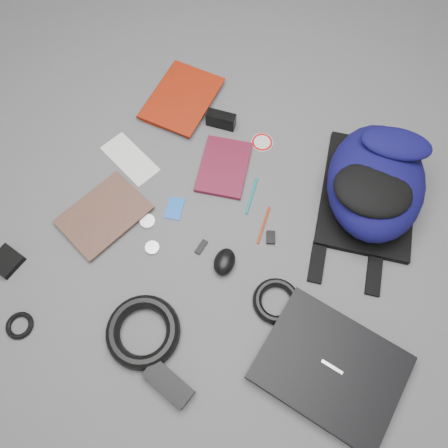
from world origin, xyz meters
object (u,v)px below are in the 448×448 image
at_px(textbook_red, 156,89).
at_px(comic_book, 86,196).
at_px(dvd_case, 224,167).
at_px(laptop, 330,368).
at_px(compact_camera, 221,120).
at_px(power_brick, 168,383).
at_px(mouse, 224,262).
at_px(pouch, 6,261).
at_px(backpack, 376,181).

relative_size(textbook_red, comic_book, 1.10).
bearing_deg(dvd_case, laptop, -53.63).
height_order(textbook_red, compact_camera, compact_camera).
distance_m(laptop, dvd_case, 0.70).
distance_m(comic_book, power_brick, 0.64).
distance_m(mouse, pouch, 0.66).
bearing_deg(textbook_red, backpack, -5.80).
bearing_deg(power_brick, pouch, -175.64).
relative_size(compact_camera, pouch, 1.24).
relative_size(textbook_red, pouch, 3.50).
bearing_deg(textbook_red, compact_camera, -6.74).
bearing_deg(compact_camera, comic_book, -129.33).
height_order(laptop, pouch, laptop).
distance_m(laptop, compact_camera, 0.87).
height_order(dvd_case, power_brick, power_brick).
relative_size(laptop, comic_book, 1.43).
relative_size(backpack, dvd_case, 2.10).
relative_size(backpack, comic_book, 1.76).
relative_size(backpack, mouse, 5.21).
bearing_deg(laptop, comic_book, 176.30).
xyz_separation_m(comic_book, dvd_case, (0.37, 0.27, -0.00)).
xyz_separation_m(textbook_red, compact_camera, (0.27, -0.05, 0.01)).
relative_size(laptop, dvd_case, 1.71).
xyz_separation_m(backpack, power_brick, (-0.36, -0.76, -0.08)).
relative_size(comic_book, dvd_case, 1.20).
xyz_separation_m(textbook_red, pouch, (-0.14, -0.76, -0.01)).
bearing_deg(backpack, compact_camera, 162.55).
relative_size(backpack, compact_camera, 4.52).
height_order(comic_book, mouse, mouse).
bearing_deg(mouse, textbook_red, 128.35).
relative_size(textbook_red, dvd_case, 1.31).
bearing_deg(laptop, mouse, 165.68).
distance_m(laptop, textbook_red, 1.10).
bearing_deg(dvd_case, comic_book, -153.95).
bearing_deg(comic_book, dvd_case, 58.90).
bearing_deg(mouse, pouch, -162.73).
height_order(textbook_red, dvd_case, textbook_red).
height_order(comic_book, pouch, same).
bearing_deg(compact_camera, pouch, -124.70).
distance_m(backpack, power_brick, 0.84).
distance_m(laptop, power_brick, 0.44).
relative_size(backpack, laptop, 1.23).
distance_m(comic_book, mouse, 0.50).
height_order(comic_book, dvd_case, comic_book).
height_order(backpack, compact_camera, backpack).
bearing_deg(textbook_red, dvd_case, -27.54).
xyz_separation_m(laptop, comic_book, (-0.88, 0.22, -0.01)).
bearing_deg(backpack, dvd_case, -179.37).
bearing_deg(mouse, backpack, 44.75).
height_order(backpack, textbook_red, backpack).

